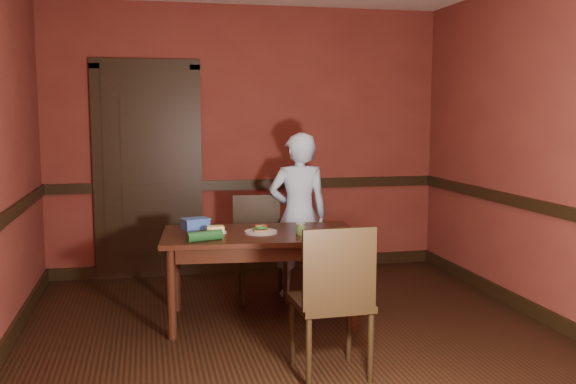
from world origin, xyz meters
name	(u,v)px	position (x,y,z in m)	size (l,w,h in m)	color
floor	(299,346)	(0.00, 0.00, 0.00)	(4.00, 4.50, 0.01)	black
wall_back	(248,141)	(0.00, 2.25, 1.35)	(4.00, 0.02, 2.70)	maroon
wall_front	(454,195)	(0.00, -2.25, 1.35)	(4.00, 0.02, 2.70)	maroon
wall_right	(560,151)	(2.00, 0.00, 1.35)	(0.02, 4.50, 2.70)	maroon
dado_back	(248,185)	(0.00, 2.23, 0.90)	(4.00, 0.03, 0.10)	black
dado_right	(555,210)	(1.99, 0.00, 0.90)	(0.03, 4.50, 0.10)	black
baseboard_back	(249,265)	(0.00, 2.23, 0.06)	(4.00, 0.03, 0.12)	black
baseboard_right	(550,318)	(1.99, 0.00, 0.06)	(0.03, 4.50, 0.12)	black
door	(148,168)	(-1.00, 2.22, 1.09)	(1.05, 0.07, 2.20)	black
dining_table	(261,277)	(-0.16, 0.61, 0.35)	(1.51, 0.85, 0.71)	black
chair_far	(262,249)	(-0.04, 1.19, 0.45)	(0.42, 0.42, 0.90)	black
chair_near	(330,299)	(0.08, -0.51, 0.48)	(0.45, 0.45, 0.96)	black
person	(299,215)	(0.29, 1.24, 0.73)	(0.53, 0.35, 1.46)	#A6C2E0
sandwich_plate	(261,231)	(-0.16, 0.59, 0.72)	(0.25, 0.25, 0.06)	silver
sauce_jar	(301,229)	(0.12, 0.46, 0.75)	(0.08, 0.08, 0.09)	#54863B
cheese_saucer	(215,230)	(-0.51, 0.67, 0.73)	(0.17, 0.17, 0.05)	silver
food_tub	(195,224)	(-0.64, 0.87, 0.75)	(0.24, 0.20, 0.09)	blue
wrapped_veg	(205,236)	(-0.62, 0.37, 0.74)	(0.07, 0.07, 0.27)	#17471E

